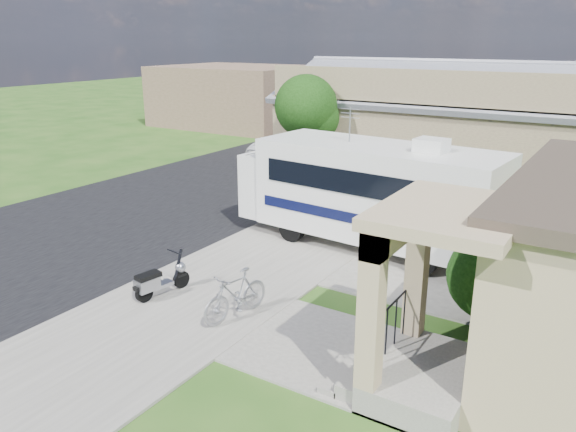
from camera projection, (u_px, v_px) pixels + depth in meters
The scene contains 18 objects.
ground at pixel (249, 299), 13.19m from camera, with size 120.00×120.00×0.00m, color #204913.
street_slab at pixel (245, 175), 25.06m from camera, with size 9.00×80.00×0.02m, color black.
sidewalk_slab at pixel (380, 195), 21.75m from camera, with size 4.00×80.00×0.06m, color slate.
driveway_slab at pixel (384, 252), 16.05m from camera, with size 7.00×6.00×0.05m, color slate.
walk_slab at pixel (344, 354), 10.85m from camera, with size 4.00×3.00×0.05m, color slate.
warehouse at pixel (442, 133), 23.84m from camera, with size 12.50×8.40×5.04m.
distant_bldg_far at pixel (237, 96), 38.95m from camera, with size 10.00×8.00×4.00m, color brown.
distant_bldg_near at pixel (342, 90), 47.72m from camera, with size 8.00×7.00×3.20m, color #736148.
street_tree_a at pixel (309, 110), 21.38m from camera, with size 2.44×2.40×4.58m.
street_tree_b at pixel (405, 87), 29.38m from camera, with size 2.44×2.40×4.73m.
street_tree_c at pixel (455, 82), 36.72m from camera, with size 2.44×2.40×4.42m.
motorhome at pixel (369, 190), 16.07m from camera, with size 7.90×3.02×3.96m.
shrub at pixel (497, 273), 11.49m from camera, with size 2.03×1.94×2.49m.
scooter at pixel (159, 280), 13.13m from camera, with size 0.61×1.51×1.00m.
bicycle at pixel (236, 297), 12.10m from camera, with size 0.50×1.77×1.06m, color #95969C.
pickup_truck at pixel (309, 147), 26.70m from camera, with size 2.95×6.40×1.78m, color white.
van at pixel (361, 129), 32.08m from camera, with size 2.39×5.88×1.71m, color white.
garden_hose at pixel (375, 343), 11.17m from camera, with size 0.34×0.34×0.15m, color #13601D.
Camera 1 is at (7.17, -9.63, 5.88)m, focal length 35.00 mm.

